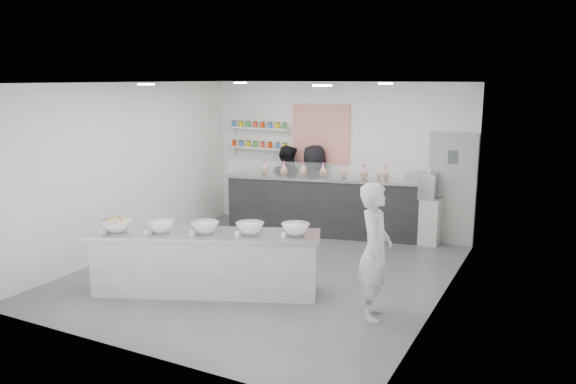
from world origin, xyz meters
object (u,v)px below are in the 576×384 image
Objects in this scene: staff_left at (287,186)px; staff_right at (314,188)px; prep_counter at (206,263)px; woman_prep at (375,251)px; espresso_ledge at (407,218)px; espresso_machine at (422,185)px; back_bar at (323,206)px.

staff_left is 0.61m from staff_right.
staff_right reaches higher than staff_left.
staff_left is at bearing 24.83° from staff_right.
prep_counter is 2.50m from woman_prep.
espresso_machine is (0.24, 0.00, 0.67)m from espresso_ledge.
staff_left is at bearing 26.99° from woman_prep.
woman_prep is (0.54, -3.61, 0.44)m from espresso_ledge.
espresso_ledge is 0.68× the size of woman_prep.
espresso_ledge is at bearing -154.35° from staff_right.
espresso_ledge is at bearing 41.22° from prep_counter.
prep_counter is at bearing 114.80° from staff_left.
back_bar is 2.11× the size of woman_prep.
woman_prep reaches higher than staff_left.
espresso_machine is 3.63m from woman_prep.
staff_right is (-0.31, 0.25, 0.29)m from back_bar.
woman_prep reaches higher than espresso_ledge.
espresso_ledge is at bearing -2.88° from back_bar.
back_bar is 1.66m from espresso_ledge.
woman_prep is (2.17, -3.34, 0.31)m from back_bar.
prep_counter is at bearing -106.85° from back_bar.
staff_left reaches higher than back_bar.
espresso_machine is 2.20m from staff_right.
espresso_machine is at bearing 0.00° from espresso_ledge.
prep_counter is 1.92× the size of staff_left.
espresso_machine is at bearing -164.22° from staff_left.
woman_prep is (0.30, -3.61, -0.23)m from espresso_machine.
prep_counter is at bearing -118.93° from espresso_machine.
espresso_ledge is 0.71m from espresso_machine.
prep_counter is at bearing -116.10° from espresso_ledge.
staff_right is at bearing 67.90° from prep_counter.
back_bar reaches higher than prep_counter.
back_bar is (0.27, 3.61, 0.14)m from prep_counter.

